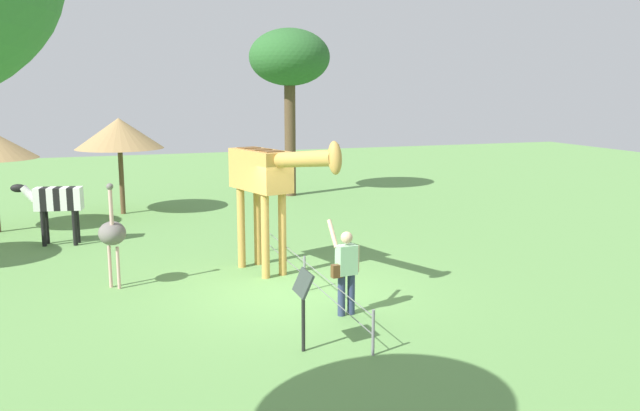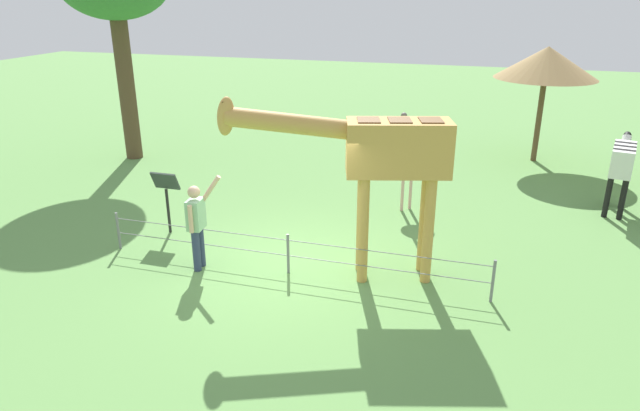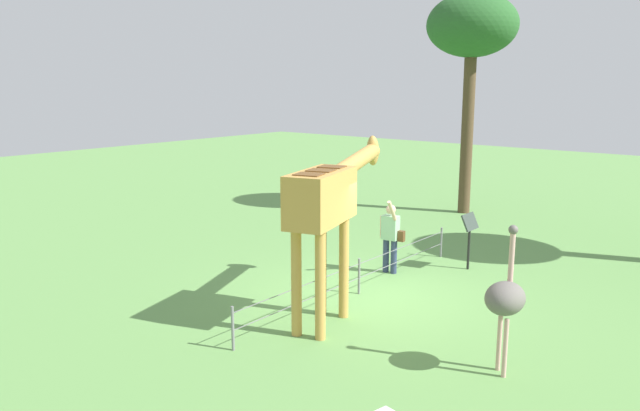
{
  "view_description": "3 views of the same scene",
  "coord_description": "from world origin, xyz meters",
  "px_view_note": "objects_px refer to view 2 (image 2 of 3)",
  "views": [
    {
      "loc": [
        12.46,
        -3.8,
        4.16
      ],
      "look_at": [
        -0.88,
        0.86,
        1.62
      ],
      "focal_mm": 36.92,
      "sensor_mm": 36.0,
      "label": 1
    },
    {
      "loc": [
        -3.17,
        8.76,
        4.8
      ],
      "look_at": [
        -0.73,
        0.67,
        1.54
      ],
      "focal_mm": 31.93,
      "sensor_mm": 36.0,
      "label": 2
    },
    {
      "loc": [
        -9.84,
        -6.75,
        4.28
      ],
      "look_at": [
        -0.76,
        0.63,
        1.92
      ],
      "focal_mm": 34.53,
      "sensor_mm": 36.0,
      "label": 3
    }
  ],
  "objects_px": {
    "visitor": "(197,222)",
    "ostrich": "(408,160)",
    "zebra": "(622,162)",
    "info_sign": "(166,189)",
    "shade_hut_far": "(547,63)",
    "giraffe": "(378,156)"
  },
  "relations": [
    {
      "from": "visitor",
      "to": "shade_hut_far",
      "type": "xyz_separation_m",
      "value": [
        -6.15,
        -9.04,
        1.92
      ]
    },
    {
      "from": "zebra",
      "to": "shade_hut_far",
      "type": "xyz_separation_m",
      "value": [
        1.55,
        -3.79,
        1.66
      ]
    },
    {
      "from": "visitor",
      "to": "ostrich",
      "type": "distance_m",
      "value": 5.07
    },
    {
      "from": "shade_hut_far",
      "to": "giraffe",
      "type": "bearing_deg",
      "value": 70.0
    },
    {
      "from": "zebra",
      "to": "giraffe",
      "type": "bearing_deg",
      "value": 45.01
    },
    {
      "from": "info_sign",
      "to": "shade_hut_far",
      "type": "bearing_deg",
      "value": -134.03
    },
    {
      "from": "zebra",
      "to": "ostrich",
      "type": "bearing_deg",
      "value": 15.63
    },
    {
      "from": "ostrich",
      "to": "info_sign",
      "type": "xyz_separation_m",
      "value": [
        4.51,
        2.71,
        -0.23
      ]
    },
    {
      "from": "giraffe",
      "to": "shade_hut_far",
      "type": "distance_m",
      "value": 8.96
    },
    {
      "from": "giraffe",
      "to": "visitor",
      "type": "bearing_deg",
      "value": 11.73
    },
    {
      "from": "zebra",
      "to": "ostrich",
      "type": "distance_m",
      "value": 4.74
    },
    {
      "from": "visitor",
      "to": "info_sign",
      "type": "height_order",
      "value": "visitor"
    },
    {
      "from": "ostrich",
      "to": "shade_hut_far",
      "type": "distance_m",
      "value": 6.11
    },
    {
      "from": "zebra",
      "to": "ostrich",
      "type": "height_order",
      "value": "ostrich"
    },
    {
      "from": "visitor",
      "to": "ostrich",
      "type": "bearing_deg",
      "value": -128.28
    },
    {
      "from": "shade_hut_far",
      "to": "ostrich",
      "type": "bearing_deg",
      "value": 59.27
    },
    {
      "from": "zebra",
      "to": "info_sign",
      "type": "relative_size",
      "value": 1.38
    },
    {
      "from": "giraffe",
      "to": "visitor",
      "type": "distance_m",
      "value": 3.41
    },
    {
      "from": "giraffe",
      "to": "visitor",
      "type": "xyz_separation_m",
      "value": [
        3.09,
        0.64,
        -1.3
      ]
    },
    {
      "from": "visitor",
      "to": "shade_hut_far",
      "type": "distance_m",
      "value": 11.1
    },
    {
      "from": "giraffe",
      "to": "zebra",
      "type": "height_order",
      "value": "giraffe"
    },
    {
      "from": "ostrich",
      "to": "info_sign",
      "type": "height_order",
      "value": "ostrich"
    }
  ]
}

